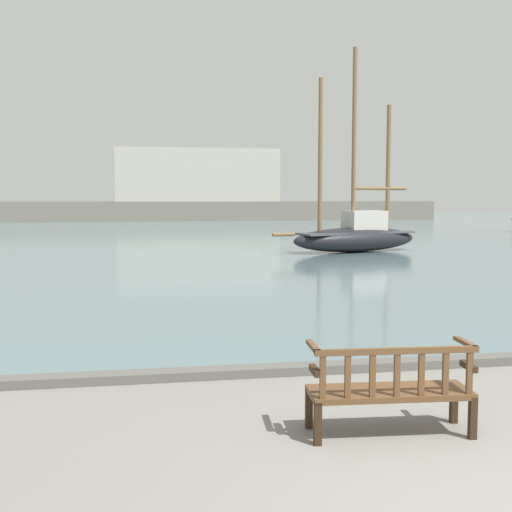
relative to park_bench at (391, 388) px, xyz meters
The scene contains 6 objects.
ground_plane 1.64m from the park_bench, 80.44° to the right, with size 160.00×160.00×0.00m, color gray.
harbor_water 42.46m from the park_bench, 89.65° to the left, with size 100.00×80.00×0.08m, color slate.
quay_edge_kerb 2.35m from the park_bench, 83.54° to the left, with size 40.00×0.30×0.12m, color #5B5954.
park_bench is the anchor object (origin of this frame).
sailboat_centre_channel 20.32m from the park_bench, 72.15° to the left, with size 6.76×3.33×8.20m.
far_breakwater 53.74m from the park_bench, 88.72° to the left, with size 50.17×2.40×6.75m.
Camera 1 is at (-2.63, -4.29, 2.35)m, focal length 45.00 mm.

